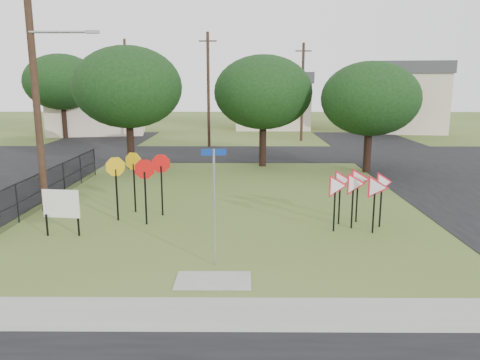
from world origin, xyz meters
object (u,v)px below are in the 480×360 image
at_px(stop_sign_cluster, 139,172).
at_px(info_board, 61,205).
at_px(yield_sign_cluster, 357,186).
at_px(street_name_sign, 214,201).

bearing_deg(stop_sign_cluster, info_board, -134.91).
relative_size(stop_sign_cluster, yield_sign_cluster, 0.93).
relative_size(stop_sign_cluster, info_board, 1.52).
distance_m(yield_sign_cluster, info_board, 10.27).
relative_size(yield_sign_cluster, info_board, 1.63).
height_order(street_name_sign, yield_sign_cluster, street_name_sign).
bearing_deg(street_name_sign, yield_sign_cluster, 36.21).
xyz_separation_m(stop_sign_cluster, info_board, (-2.18, -2.19, -0.75)).
relative_size(street_name_sign, info_board, 2.08).
xyz_separation_m(street_name_sign, yield_sign_cluster, (4.86, 3.56, -0.35)).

